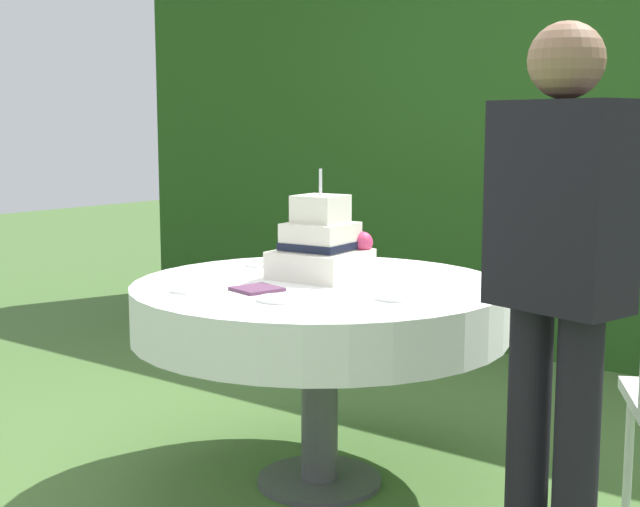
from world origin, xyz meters
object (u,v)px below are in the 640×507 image
(standing_person, at_px, (558,279))
(cake_table, at_px, (319,310))
(serving_plate_left, at_px, (395,297))
(serving_plate_near, at_px, (260,264))
(serving_plate_right, at_px, (280,299))
(napkin_stack, at_px, (257,289))
(wedding_cake, at_px, (322,247))
(serving_plate_far, at_px, (187,290))

(standing_person, bearing_deg, cake_table, 164.04)
(serving_plate_left, bearing_deg, serving_plate_near, 162.68)
(serving_plate_right, bearing_deg, napkin_stack, 154.40)
(serving_plate_near, height_order, napkin_stack, same)
(serving_plate_left, bearing_deg, cake_table, 166.75)
(cake_table, distance_m, serving_plate_right, 0.37)
(serving_plate_left, bearing_deg, serving_plate_right, -138.93)
(cake_table, bearing_deg, wedding_cake, 123.72)
(serving_plate_near, distance_m, napkin_stack, 0.55)
(cake_table, height_order, napkin_stack, napkin_stack)
(napkin_stack, relative_size, standing_person, 0.09)
(wedding_cake, xyz_separation_m, serving_plate_far, (-0.19, -0.51, -0.11))
(serving_plate_near, relative_size, serving_plate_far, 1.05)
(cake_table, xyz_separation_m, serving_plate_right, (0.10, -0.34, 0.11))
(cake_table, distance_m, wedding_cake, 0.25)
(cake_table, height_order, serving_plate_right, serving_plate_right)
(wedding_cake, xyz_separation_m, serving_plate_near, (-0.37, 0.07, -0.11))
(wedding_cake, height_order, napkin_stack, wedding_cake)
(serving_plate_far, bearing_deg, standing_person, 5.32)
(standing_person, bearing_deg, serving_plate_near, 162.58)
(serving_plate_near, relative_size, standing_person, 0.08)
(napkin_stack, bearing_deg, serving_plate_far, -138.75)
(cake_table, relative_size, serving_plate_far, 11.91)
(wedding_cake, bearing_deg, serving_plate_right, -69.49)
(serving_plate_near, xyz_separation_m, serving_plate_right, (0.53, -0.50, 0.00))
(napkin_stack, bearing_deg, standing_person, -2.05)
(serving_plate_right, xyz_separation_m, standing_person, (0.93, 0.04, 0.16))
(serving_plate_left, relative_size, standing_person, 0.08)
(serving_plate_left, relative_size, napkin_stack, 0.88)
(serving_plate_far, relative_size, serving_plate_left, 0.89)
(wedding_cake, xyz_separation_m, serving_plate_right, (0.16, -0.44, -0.11))
(serving_plate_near, bearing_deg, standing_person, -17.42)
(serving_plate_left, relative_size, serving_plate_right, 0.87)
(wedding_cake, relative_size, napkin_stack, 2.81)
(serving_plate_far, bearing_deg, serving_plate_left, 26.78)
(serving_plate_far, distance_m, standing_person, 1.31)
(serving_plate_left, bearing_deg, wedding_cake, 157.37)
(cake_table, relative_size, standing_person, 0.86)
(serving_plate_right, bearing_deg, cake_table, 106.20)
(cake_table, height_order, serving_plate_far, serving_plate_far)
(serving_plate_far, distance_m, napkin_stack, 0.24)
(serving_plate_right, relative_size, napkin_stack, 1.02)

